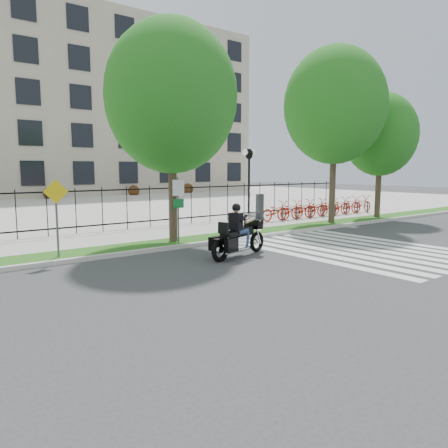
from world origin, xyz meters
TOP-DOWN VIEW (x-y plane):
  - ground at (0.00, 0.00)m, footprint 120.00×120.00m
  - curb at (0.00, 4.10)m, footprint 60.00×0.20m
  - grass_verge at (0.00, 4.95)m, footprint 60.00×1.50m
  - sidewalk at (0.00, 7.45)m, footprint 60.00×3.50m
  - plaza at (0.00, 25.00)m, footprint 80.00×34.00m
  - crosswalk_stripes at (4.83, 0.00)m, footprint 5.70×8.00m
  - iron_fence at (0.00, 9.20)m, footprint 30.00×0.06m
  - lamp_post_right at (10.00, 12.00)m, footprint 1.06×0.70m
  - street_tree_1 at (-0.08, 4.95)m, footprint 5.01×5.01m
  - street_tree_2 at (9.62, 4.95)m, footprint 5.21×5.21m
  - street_tree_3 at (13.81, 4.95)m, footprint 4.15×4.15m
  - bike_share_station at (11.56, 7.20)m, footprint 10.09×0.89m
  - sign_pole_regulatory at (-0.06, 4.58)m, footprint 0.50×0.09m
  - sign_pole_warning at (-4.61, 4.58)m, footprint 0.78×0.09m
  - motorcycle_rider at (0.47, 1.59)m, footprint 2.81×1.19m

SIDE VIEW (x-z plane):
  - ground at x=0.00m, z-range 0.00..0.00m
  - crosswalk_stripes at x=4.83m, z-range 0.00..0.01m
  - plaza at x=0.00m, z-range 0.00..0.10m
  - curb at x=0.00m, z-range 0.00..0.15m
  - grass_verge at x=0.00m, z-range 0.00..0.15m
  - sidewalk at x=0.00m, z-range 0.00..0.15m
  - bike_share_station at x=11.56m, z-range -0.07..1.43m
  - motorcycle_rider at x=0.47m, z-range -0.37..1.83m
  - iron_fence at x=0.00m, z-range 0.15..2.15m
  - sign_pole_regulatory at x=-0.06m, z-range 0.49..2.99m
  - sign_pole_warning at x=-4.61m, z-range 0.50..2.99m
  - lamp_post_right at x=10.00m, z-range 1.08..5.33m
  - street_tree_3 at x=13.81m, z-range 1.33..8.48m
  - street_tree_1 at x=-0.08m, z-range 1.45..9.84m
  - street_tree_2 at x=9.62m, z-range 1.66..10.67m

